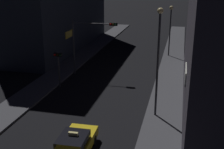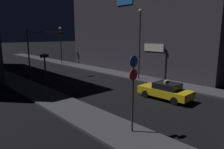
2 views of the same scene
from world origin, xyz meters
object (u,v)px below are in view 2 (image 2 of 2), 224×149
Objects in this scene: traffic_light_overhead at (43,44)px; street_lamp_near_block at (140,37)px; sign_pole_left at (133,87)px; taxi at (165,91)px; traffic_light_left_kerb at (45,63)px; street_lamp_far_block at (61,39)px.

traffic_light_overhead is 0.73× the size of street_lamp_near_block.
taxi is at bearing 18.98° from sign_pole_left.
traffic_light_left_kerb is 12.98m from sign_pole_left.
traffic_light_left_kerb is at bearing 156.08° from street_lamp_near_block.
traffic_light_left_kerb is at bearing -113.24° from traffic_light_overhead.
sign_pole_left is 29.15m from street_lamp_far_block.
taxi is 8.74m from street_lamp_near_block.
sign_pole_left is 14.06m from street_lamp_near_block.
sign_pole_left is at bearing -99.75° from traffic_light_overhead.
taxi is at bearing -75.77° from traffic_light_overhead.
traffic_light_overhead is 17.38m from sign_pole_left.
traffic_light_overhead is 1.43× the size of sign_pole_left.
street_lamp_near_block is at bearing -89.91° from street_lamp_far_block.
traffic_light_overhead is 11.57m from street_lamp_near_block.
street_lamp_far_block is (-0.03, 18.36, -0.44)m from street_lamp_near_block.
taxi is at bearing -99.45° from street_lamp_far_block.
street_lamp_far_block is (10.79, 27.00, 1.98)m from sign_pole_left.
taxi is 1.30× the size of traffic_light_left_kerb.
street_lamp_far_block is at bearing 68.22° from sign_pole_left.
street_lamp_near_block is at bearing -46.87° from traffic_light_overhead.
taxi is 1.09× the size of sign_pole_left.
taxi is 12.11m from traffic_light_left_kerb.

